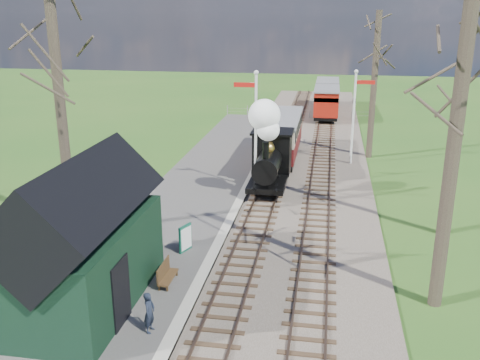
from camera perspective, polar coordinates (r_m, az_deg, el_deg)
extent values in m
ellipsoid|color=#385B23|center=(78.92, -11.59, -0.20)|extent=(57.60, 36.00, 16.20)
ellipsoid|color=#385B23|center=(79.96, 14.12, -2.64)|extent=(70.40, 44.00, 19.80)
ellipsoid|color=#385B23|center=(84.55, 1.74, 0.20)|extent=(64.00, 40.00, 18.00)
cube|color=brown|center=(33.18, 6.50, 1.94)|extent=(8.00, 60.00, 0.10)
cube|color=brown|center=(33.29, 3.41, 2.24)|extent=(0.07, 60.00, 0.12)
cube|color=brown|center=(33.20, 5.13, 2.16)|extent=(0.07, 60.00, 0.12)
cube|color=#38281C|center=(33.25, 4.27, 2.12)|extent=(1.60, 60.00, 0.09)
cube|color=brown|center=(33.12, 7.89, 2.02)|extent=(0.07, 60.00, 0.12)
cube|color=brown|center=(33.12, 9.62, 1.94)|extent=(0.07, 60.00, 0.12)
cube|color=#38281C|center=(33.13, 8.75, 1.91)|extent=(1.60, 60.00, 0.09)
cube|color=#474442|center=(26.29, -5.04, -2.14)|extent=(5.00, 44.00, 0.20)
cube|color=#B2AD9E|center=(25.83, -0.09, -2.42)|extent=(0.40, 44.00, 0.21)
cube|color=black|center=(17.35, -16.11, -8.62)|extent=(3.00, 6.00, 2.60)
cube|color=black|center=(16.63, -16.65, -2.89)|extent=(3.25, 6.30, 3.25)
cube|color=black|center=(16.10, -12.56, -11.69)|extent=(0.06, 1.20, 2.00)
cylinder|color=silver|center=(26.83, 1.68, 4.79)|extent=(0.14, 0.14, 6.00)
sphere|color=silver|center=(26.32, 1.74, 11.38)|extent=(0.24, 0.24, 0.24)
cube|color=#B7140F|center=(26.47, 0.53, 10.12)|extent=(1.10, 0.08, 0.22)
cube|color=black|center=(26.56, 1.71, 7.73)|extent=(0.18, 0.06, 0.30)
cylinder|color=silver|center=(32.55, 11.98, 6.25)|extent=(0.14, 0.14, 5.50)
sphere|color=silver|center=(32.12, 12.30, 11.24)|extent=(0.24, 0.24, 0.24)
cube|color=#B7140F|center=(32.22, 13.22, 10.12)|extent=(1.10, 0.08, 0.22)
cube|color=black|center=(32.35, 12.11, 8.25)|extent=(0.18, 0.06, 0.30)
cylinder|color=#382D23|center=(21.76, -18.62, 7.55)|extent=(0.41, 0.41, 11.00)
cylinder|color=#382D23|center=(16.59, 22.16, 6.02)|extent=(0.42, 0.42, 12.00)
cylinder|color=#382D23|center=(22.81, 22.03, 6.34)|extent=(0.40, 0.40, 10.00)
cylinder|color=#382D23|center=(34.31, 14.08, 9.65)|extent=(0.39, 0.39, 9.00)
cube|color=slate|center=(46.72, 6.32, 7.42)|extent=(12.60, 0.02, 0.01)
cube|color=slate|center=(46.77, 6.30, 7.06)|extent=(12.60, 0.02, 0.02)
cylinder|color=slate|center=(46.76, 6.31, 7.12)|extent=(0.08, 0.08, 1.00)
cube|color=black|center=(27.52, 3.13, 0.11)|extent=(1.84, 4.32, 0.27)
cylinder|color=black|center=(26.62, 3.01, 1.69)|extent=(1.19, 2.81, 1.19)
cube|color=black|center=(28.46, 3.47, 2.96)|extent=(1.95, 1.73, 2.16)
cylinder|color=black|center=(25.33, 2.76, 3.14)|extent=(0.30, 0.30, 0.86)
sphere|color=gold|center=(26.74, 3.11, 3.43)|extent=(0.56, 0.56, 0.56)
sphere|color=white|center=(25.08, 3.02, 5.40)|extent=(1.08, 1.08, 1.08)
sphere|color=white|center=(25.08, 2.61, 6.92)|extent=(1.51, 1.51, 1.51)
cylinder|color=black|center=(26.40, 1.73, -0.97)|extent=(0.11, 0.69, 0.69)
cylinder|color=black|center=(26.29, 3.89, -1.08)|extent=(0.11, 0.69, 0.69)
cube|color=black|center=(33.29, 4.32, 3.00)|extent=(2.05, 7.56, 0.32)
cube|color=#5B1415|center=(33.13, 4.34, 4.09)|extent=(2.16, 7.56, 0.97)
cube|color=beige|center=(32.92, 4.38, 5.73)|extent=(2.16, 7.56, 0.97)
cube|color=slate|center=(32.81, 4.40, 6.66)|extent=(2.27, 7.78, 0.13)
cube|color=black|center=(46.49, 9.14, 7.00)|extent=(1.89, 4.97, 0.30)
cube|color=maroon|center=(46.38, 9.18, 7.72)|extent=(1.99, 4.97, 0.89)
cube|color=beige|center=(46.24, 9.23, 8.82)|extent=(1.99, 4.97, 0.89)
cube|color=slate|center=(46.17, 9.26, 9.42)|extent=(2.09, 5.17, 0.12)
cube|color=black|center=(51.91, 9.23, 8.10)|extent=(1.89, 4.97, 0.30)
cube|color=maroon|center=(51.81, 9.27, 8.75)|extent=(1.99, 4.97, 0.89)
cube|color=beige|center=(51.69, 9.32, 9.73)|extent=(1.99, 4.97, 0.89)
cube|color=slate|center=(51.62, 9.34, 10.27)|extent=(2.09, 5.17, 0.12)
cube|color=#114F3A|center=(20.50, -5.86, -6.18)|extent=(0.33, 0.69, 1.04)
cube|color=silver|center=(20.47, -5.75, -6.21)|extent=(0.25, 0.58, 0.85)
cube|color=#442E18|center=(18.41, -7.66, -10.24)|extent=(0.38, 1.28, 0.05)
cube|color=#442E18|center=(18.35, -8.19, -9.51)|extent=(0.06, 1.27, 0.55)
cube|color=#442E18|center=(17.98, -7.74, -11.41)|extent=(0.05, 0.05, 0.18)
cube|color=#442E18|center=(18.97, -7.56, -9.76)|extent=(0.05, 0.05, 0.18)
imported|color=#1B2131|center=(15.79, -9.64, -13.75)|extent=(0.33, 0.47, 1.23)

